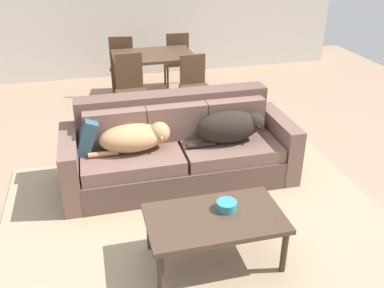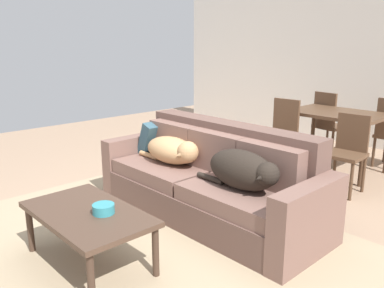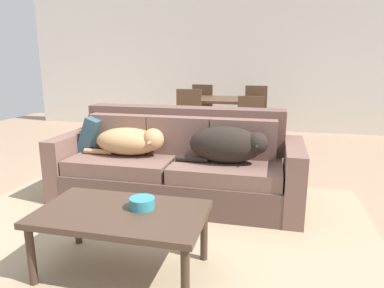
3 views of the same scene
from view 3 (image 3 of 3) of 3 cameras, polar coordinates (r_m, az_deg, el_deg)
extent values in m
plane|color=tan|center=(3.46, -6.30, -9.63)|extent=(10.00, 10.00, 0.00)
cube|color=silver|center=(7.08, 4.60, 13.42)|extent=(8.00, 0.12, 2.70)
cube|color=tan|center=(2.79, -7.61, -15.59)|extent=(3.54, 3.04, 0.01)
cube|color=brown|center=(3.48, -2.55, -6.74)|extent=(2.03, 0.88, 0.31)
cube|color=brown|center=(3.58, -10.43, -2.62)|extent=(0.99, 0.84, 0.14)
cube|color=brown|center=(3.31, 5.90, -3.80)|extent=(0.99, 0.84, 0.14)
cube|color=brown|center=(3.63, -1.25, 2.57)|extent=(2.03, 0.25, 0.44)
cube|color=brown|center=(3.68, -11.54, 1.87)|extent=(0.62, 0.16, 0.37)
cube|color=brown|center=(3.46, -2.05, 1.42)|extent=(0.62, 0.16, 0.37)
cube|color=brown|center=(3.35, 8.37, 0.87)|extent=(0.62, 0.16, 0.37)
cube|color=brown|center=(3.87, -18.43, -2.86)|extent=(0.17, 0.87, 0.62)
cube|color=brown|center=(3.31, 16.12, -5.45)|extent=(0.17, 0.87, 0.62)
ellipsoid|color=tan|center=(3.50, -10.44, 0.43)|extent=(0.64, 0.36, 0.27)
sphere|color=tan|center=(3.37, -6.36, 0.73)|extent=(0.21, 0.21, 0.21)
cone|color=olive|center=(3.28, -6.92, 0.19)|extent=(0.10, 0.12, 0.10)
cylinder|color=tan|center=(3.58, -15.05, -1.18)|extent=(0.29, 0.05, 0.05)
ellipsoid|color=black|center=(3.17, 5.46, -0.11)|extent=(0.66, 0.32, 0.33)
sphere|color=black|center=(3.12, 10.53, 0.13)|extent=(0.19, 0.19, 0.19)
cone|color=black|center=(3.04, 10.43, -0.42)|extent=(0.09, 0.11, 0.09)
cylinder|color=black|center=(3.20, -0.05, -2.44)|extent=(0.30, 0.05, 0.05)
cube|color=#304D5A|center=(3.80, -15.55, 1.68)|extent=(0.25, 0.37, 0.39)
cube|color=#4A3528|center=(2.29, -11.43, -11.06)|extent=(1.06, 0.61, 0.04)
cylinder|color=#3F2D22|center=(2.43, -24.66, -16.30)|extent=(0.05, 0.05, 0.39)
cylinder|color=#3F2D22|center=(2.04, -1.12, -21.09)|extent=(0.05, 0.05, 0.39)
cylinder|color=#3F2D22|center=(2.80, -18.15, -11.65)|extent=(0.05, 0.05, 0.39)
cylinder|color=#3F2D22|center=(2.47, 1.96, -14.49)|extent=(0.05, 0.05, 0.39)
cylinder|color=teal|center=(2.29, -8.11, -9.48)|extent=(0.16, 0.16, 0.07)
cube|color=#513825|center=(5.50, 5.08, 7.19)|extent=(1.17, 0.83, 0.04)
cylinder|color=#452F20|center=(5.31, -1.32, 2.78)|extent=(0.05, 0.05, 0.74)
cylinder|color=#452F20|center=(5.14, 10.29, 2.22)|extent=(0.05, 0.05, 0.74)
cylinder|color=#452F20|center=(6.00, 0.44, 4.03)|extent=(0.05, 0.05, 0.74)
cylinder|color=#452F20|center=(5.86, 10.71, 3.57)|extent=(0.05, 0.05, 0.74)
cube|color=#513825|center=(4.93, -0.92, 2.92)|extent=(0.42, 0.42, 0.04)
cube|color=#513825|center=(5.07, -0.52, 6.20)|extent=(0.36, 0.05, 0.48)
cylinder|color=#493222|center=(4.86, -3.28, -0.10)|extent=(0.04, 0.04, 0.43)
cylinder|color=#493222|center=(4.79, 0.67, -0.28)|extent=(0.04, 0.04, 0.43)
cylinder|color=#493222|center=(5.18, -2.37, 0.77)|extent=(0.04, 0.04, 0.43)
cylinder|color=#493222|center=(5.11, 1.34, 0.61)|extent=(0.04, 0.04, 0.43)
cube|color=#513825|center=(4.81, 9.38, 2.31)|extent=(0.42, 0.42, 0.04)
cube|color=#513825|center=(4.95, 9.52, 5.29)|extent=(0.36, 0.06, 0.42)
cylinder|color=#493222|center=(4.70, 7.15, -0.74)|extent=(0.04, 0.04, 0.42)
cylinder|color=#493222|center=(4.69, 11.30, -0.91)|extent=(0.04, 0.04, 0.42)
cylinder|color=#493222|center=(5.03, 7.38, 0.20)|extent=(0.04, 0.04, 0.42)
cylinder|color=#493222|center=(5.02, 11.25, 0.04)|extent=(0.04, 0.04, 0.42)
cube|color=#513825|center=(6.22, 2.24, 4.99)|extent=(0.45, 0.45, 0.04)
cube|color=#513825|center=(6.02, 1.70, 7.28)|extent=(0.36, 0.09, 0.50)
cylinder|color=#493222|center=(6.36, 4.18, 3.08)|extent=(0.04, 0.04, 0.41)
cylinder|color=#493222|center=(6.47, 1.30, 3.29)|extent=(0.04, 0.04, 0.41)
cylinder|color=#493222|center=(6.05, 3.21, 2.54)|extent=(0.04, 0.04, 0.41)
cylinder|color=#493222|center=(6.16, 0.21, 2.76)|extent=(0.04, 0.04, 0.41)
cube|color=#513825|center=(6.16, 10.44, 4.62)|extent=(0.42, 0.42, 0.04)
cube|color=#513825|center=(5.95, 10.35, 6.92)|extent=(0.36, 0.05, 0.50)
cylinder|color=#493222|center=(6.35, 12.04, 2.76)|extent=(0.04, 0.04, 0.41)
cylinder|color=#493222|center=(6.39, 9.00, 2.95)|extent=(0.04, 0.04, 0.41)
cylinder|color=#493222|center=(6.02, 11.78, 2.19)|extent=(0.04, 0.04, 0.41)
cylinder|color=#493222|center=(6.05, 8.57, 2.39)|extent=(0.04, 0.04, 0.41)
camera|label=1|loc=(2.11, -103.76, 27.53)|focal=39.37mm
camera|label=2|loc=(1.74, 86.08, 10.95)|focal=37.24mm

